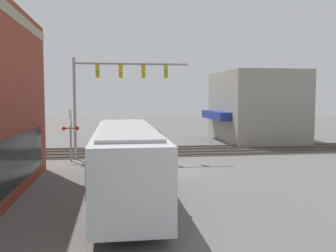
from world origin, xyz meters
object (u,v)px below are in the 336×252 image
(city_bus, at_px, (126,159))
(parked_car_silver, at_px, (144,133))
(parked_car_black, at_px, (119,127))
(pedestrian_near_bus, at_px, (171,189))
(parked_car_white, at_px, (150,139))
(crossing_signal, at_px, (71,128))

(city_bus, height_order, parked_car_silver, city_bus)
(parked_car_black, relative_size, pedestrian_near_bus, 2.61)
(parked_car_white, xyz_separation_m, pedestrian_near_bus, (-18.77, 0.89, 0.18))
(parked_car_white, bearing_deg, parked_car_silver, 0.00)
(crossing_signal, xyz_separation_m, parked_car_silver, (13.40, -6.10, -1.65))
(parked_car_black, bearing_deg, parked_car_silver, -162.03)
(parked_car_silver, relative_size, parked_car_black, 1.05)
(parked_car_white, height_order, parked_car_black, parked_car_black)
(parked_car_silver, xyz_separation_m, parked_car_black, (8.01, 2.60, 0.04))
(pedestrian_near_bus, bearing_deg, parked_car_white, -2.73)
(parked_car_white, relative_size, parked_car_silver, 0.96)
(city_bus, distance_m, parked_car_black, 31.53)
(parked_car_silver, bearing_deg, parked_car_black, 17.97)
(city_bus, distance_m, parked_car_white, 17.04)
(crossing_signal, relative_size, parked_car_silver, 0.83)
(crossing_signal, xyz_separation_m, parked_car_white, (6.71, -6.10, -1.62))
(city_bus, relative_size, pedestrian_near_bus, 7.15)
(crossing_signal, distance_m, parked_car_black, 21.76)
(crossing_signal, bearing_deg, city_bus, -160.89)
(city_bus, bearing_deg, parked_car_white, -8.79)
(parked_car_silver, height_order, parked_car_black, parked_car_black)
(parked_car_silver, bearing_deg, parked_car_white, 180.00)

